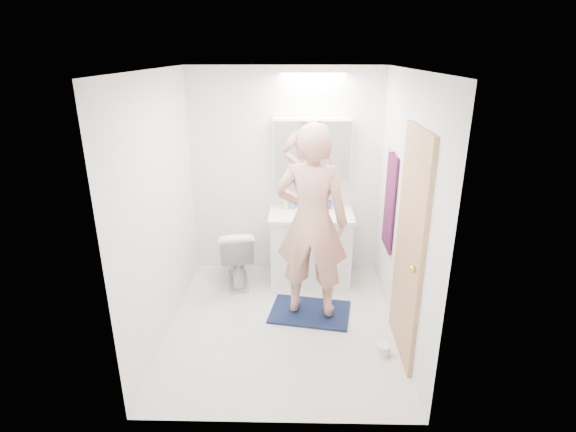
{
  "coord_description": "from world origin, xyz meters",
  "views": [
    {
      "loc": [
        0.14,
        -3.77,
        2.55
      ],
      "look_at": [
        0.05,
        0.25,
        1.05
      ],
      "focal_mm": 27.86,
      "sensor_mm": 36.0,
      "label": 1
    }
  ],
  "objects_px": {
    "medicine_cabinet": "(312,150)",
    "soap_bottle_a": "(286,200)",
    "toilet_paper_roll": "(384,350)",
    "vanity_cabinet": "(310,248)",
    "soap_bottle_b": "(293,200)",
    "toilet": "(236,255)",
    "person": "(312,222)",
    "toothbrush_cup": "(328,205)"
  },
  "relations": [
    {
      "from": "soap_bottle_a",
      "to": "soap_bottle_b",
      "type": "relative_size",
      "value": 1.05
    },
    {
      "from": "toilet",
      "to": "toilet_paper_roll",
      "type": "xyz_separation_m",
      "value": [
        1.47,
        -1.31,
        -0.29
      ]
    },
    {
      "from": "vanity_cabinet",
      "to": "soap_bottle_b",
      "type": "bearing_deg",
      "value": 139.55
    },
    {
      "from": "soap_bottle_b",
      "to": "toothbrush_cup",
      "type": "bearing_deg",
      "value": -2.79
    },
    {
      "from": "soap_bottle_a",
      "to": "toilet_paper_roll",
      "type": "xyz_separation_m",
      "value": [
        0.91,
        -1.57,
        -0.87
      ]
    },
    {
      "from": "person",
      "to": "soap_bottle_b",
      "type": "distance_m",
      "value": 0.97
    },
    {
      "from": "medicine_cabinet",
      "to": "toilet_paper_roll",
      "type": "height_order",
      "value": "medicine_cabinet"
    },
    {
      "from": "person",
      "to": "soap_bottle_b",
      "type": "height_order",
      "value": "person"
    },
    {
      "from": "medicine_cabinet",
      "to": "toothbrush_cup",
      "type": "bearing_deg",
      "value": -14.28
    },
    {
      "from": "soap_bottle_b",
      "to": "medicine_cabinet",
      "type": "bearing_deg",
      "value": 7.96
    },
    {
      "from": "medicine_cabinet",
      "to": "toilet",
      "type": "distance_m",
      "value": 1.47
    },
    {
      "from": "vanity_cabinet",
      "to": "soap_bottle_b",
      "type": "distance_m",
      "value": 0.59
    },
    {
      "from": "toilet",
      "to": "person",
      "type": "xyz_separation_m",
      "value": [
        0.83,
        -0.65,
        0.66
      ]
    },
    {
      "from": "toilet",
      "to": "toothbrush_cup",
      "type": "xyz_separation_m",
      "value": [
        1.05,
        0.28,
        0.52
      ]
    },
    {
      "from": "medicine_cabinet",
      "to": "soap_bottle_a",
      "type": "xyz_separation_m",
      "value": [
        -0.3,
        -0.06,
        -0.58
      ]
    },
    {
      "from": "medicine_cabinet",
      "to": "vanity_cabinet",
      "type": "bearing_deg",
      "value": -90.97
    },
    {
      "from": "soap_bottle_a",
      "to": "toilet_paper_roll",
      "type": "height_order",
      "value": "soap_bottle_a"
    },
    {
      "from": "medicine_cabinet",
      "to": "toothbrush_cup",
      "type": "xyz_separation_m",
      "value": [
        0.2,
        -0.05,
        -0.63
      ]
    },
    {
      "from": "toilet",
      "to": "soap_bottle_a",
      "type": "bearing_deg",
      "value": -164.46
    },
    {
      "from": "soap_bottle_a",
      "to": "toothbrush_cup",
      "type": "relative_size",
      "value": 2.03
    },
    {
      "from": "vanity_cabinet",
      "to": "toilet_paper_roll",
      "type": "height_order",
      "value": "vanity_cabinet"
    },
    {
      "from": "soap_bottle_b",
      "to": "soap_bottle_a",
      "type": "bearing_deg",
      "value": -160.03
    },
    {
      "from": "toilet",
      "to": "person",
      "type": "relative_size",
      "value": 0.36
    },
    {
      "from": "toilet",
      "to": "soap_bottle_b",
      "type": "relative_size",
      "value": 3.6
    },
    {
      "from": "toilet_paper_roll",
      "to": "person",
      "type": "bearing_deg",
      "value": 134.17
    },
    {
      "from": "vanity_cabinet",
      "to": "soap_bottle_b",
      "type": "xyz_separation_m",
      "value": [
        -0.21,
        0.18,
        0.53
      ]
    },
    {
      "from": "toilet",
      "to": "person",
      "type": "bearing_deg",
      "value": 132.16
    },
    {
      "from": "person",
      "to": "soap_bottle_b",
      "type": "xyz_separation_m",
      "value": [
        -0.19,
        0.95,
        -0.09
      ]
    },
    {
      "from": "medicine_cabinet",
      "to": "toilet",
      "type": "relative_size",
      "value": 1.28
    },
    {
      "from": "soap_bottle_b",
      "to": "toilet_paper_roll",
      "type": "xyz_separation_m",
      "value": [
        0.83,
        -1.6,
        -0.87
      ]
    },
    {
      "from": "soap_bottle_b",
      "to": "toilet_paper_roll",
      "type": "distance_m",
      "value": 2.0
    },
    {
      "from": "soap_bottle_b",
      "to": "toothbrush_cup",
      "type": "relative_size",
      "value": 1.93
    },
    {
      "from": "medicine_cabinet",
      "to": "soap_bottle_b",
      "type": "bearing_deg",
      "value": -172.04
    },
    {
      "from": "medicine_cabinet",
      "to": "soap_bottle_b",
      "type": "relative_size",
      "value": 4.62
    },
    {
      "from": "soap_bottle_b",
      "to": "toothbrush_cup",
      "type": "distance_m",
      "value": 0.41
    },
    {
      "from": "person",
      "to": "soap_bottle_b",
      "type": "bearing_deg",
      "value": -68.8
    },
    {
      "from": "vanity_cabinet",
      "to": "medicine_cabinet",
      "type": "height_order",
      "value": "medicine_cabinet"
    },
    {
      "from": "vanity_cabinet",
      "to": "toilet",
      "type": "relative_size",
      "value": 1.31
    },
    {
      "from": "toilet",
      "to": "soap_bottle_a",
      "type": "relative_size",
      "value": 3.43
    },
    {
      "from": "soap_bottle_a",
      "to": "toothbrush_cup",
      "type": "bearing_deg",
      "value": 1.16
    },
    {
      "from": "toilet",
      "to": "soap_bottle_b",
      "type": "distance_m",
      "value": 0.91
    },
    {
      "from": "person",
      "to": "toothbrush_cup",
      "type": "xyz_separation_m",
      "value": [
        0.22,
        0.93,
        -0.14
      ]
    }
  ]
}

